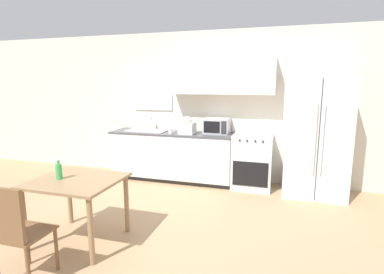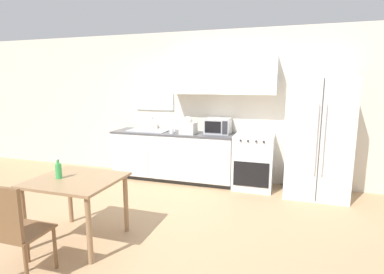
# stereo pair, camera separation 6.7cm
# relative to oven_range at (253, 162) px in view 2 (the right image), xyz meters

# --- Properties ---
(ground_plane) EXTENTS (12.00, 12.00, 0.00)m
(ground_plane) POSITION_rel_oven_range_xyz_m (-1.20, -1.69, -0.46)
(ground_plane) COLOR tan
(wall_back) EXTENTS (12.00, 0.38, 2.70)m
(wall_back) POSITION_rel_oven_range_xyz_m (-1.11, 0.31, 0.98)
(wall_back) COLOR beige
(wall_back) RESTS_ON ground_plane
(kitchen_counter) EXTENTS (2.28, 0.63, 0.90)m
(kitchen_counter) POSITION_rel_oven_range_xyz_m (-1.46, 0.00, -0.01)
(kitchen_counter) COLOR #333333
(kitchen_counter) RESTS_ON ground_plane
(oven_range) EXTENTS (0.65, 0.63, 0.92)m
(oven_range) POSITION_rel_oven_range_xyz_m (0.00, 0.00, 0.00)
(oven_range) COLOR white
(oven_range) RESTS_ON ground_plane
(refrigerator) EXTENTS (0.94, 0.76, 1.88)m
(refrigerator) POSITION_rel_oven_range_xyz_m (0.98, -0.05, 0.48)
(refrigerator) COLOR white
(refrigerator) RESTS_ON ground_plane
(kitchen_sink) EXTENTS (0.74, 0.45, 0.25)m
(kitchen_sink) POSITION_rel_oven_range_xyz_m (-1.95, 0.01, 0.45)
(kitchen_sink) COLOR #B7BABC
(kitchen_sink) RESTS_ON kitchen_counter
(microwave) EXTENTS (0.44, 0.36, 0.27)m
(microwave) POSITION_rel_oven_range_xyz_m (-0.65, 0.10, 0.57)
(microwave) COLOR #B7BABC
(microwave) RESTS_ON kitchen_counter
(coffee_mug) EXTENTS (0.11, 0.08, 0.09)m
(coffee_mug) POSITION_rel_oven_range_xyz_m (-1.42, -0.15, 0.48)
(coffee_mug) COLOR white
(coffee_mug) RESTS_ON kitchen_counter
(grocery_bag_0) EXTENTS (0.28, 0.24, 0.31)m
(grocery_bag_0) POSITION_rel_oven_range_xyz_m (-1.14, -0.09, 0.57)
(grocery_bag_0) COLOR silver
(grocery_bag_0) RESTS_ON kitchen_counter
(dining_table) EXTENTS (0.93, 0.83, 0.73)m
(dining_table) POSITION_rel_oven_range_xyz_m (-1.69, -2.39, 0.16)
(dining_table) COLOR #997551
(dining_table) RESTS_ON ground_plane
(dining_chair_near) EXTENTS (0.41, 0.41, 0.93)m
(dining_chair_near) POSITION_rel_oven_range_xyz_m (-1.72, -3.18, 0.08)
(dining_chair_near) COLOR brown
(dining_chair_near) RESTS_ON ground_plane
(drink_bottle) EXTENTS (0.07, 0.07, 0.23)m
(drink_bottle) POSITION_rel_oven_range_xyz_m (-1.87, -2.44, 0.37)
(drink_bottle) COLOR #3FB259
(drink_bottle) RESTS_ON dining_table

